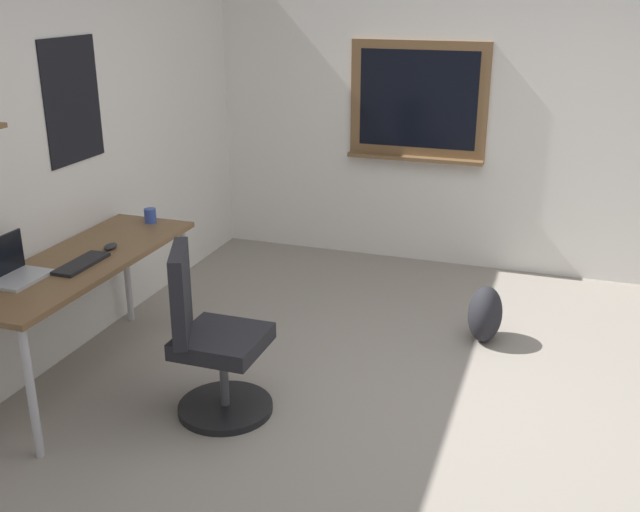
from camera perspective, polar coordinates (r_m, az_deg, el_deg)
ground_plane at (r=4.17m, az=9.68°, el=-12.24°), size 5.20×5.20×0.00m
wall_back at (r=4.65m, az=-20.75°, el=7.54°), size 5.00×0.30×2.60m
wall_right at (r=6.04m, az=14.19°, el=10.85°), size 0.22×5.00×2.60m
desk at (r=4.45m, az=-17.77°, el=-1.11°), size 1.65×0.57×0.75m
office_chair at (r=4.03m, az=-8.37°, el=-6.71°), size 0.54×0.56×0.95m
laptop at (r=4.22m, az=-22.42°, el=-0.96°), size 0.31×0.21×0.23m
keyboard at (r=4.31m, az=-17.76°, el=-0.55°), size 0.37×0.13×0.02m
computer_mouse at (r=4.52m, az=-15.72°, el=0.71°), size 0.10×0.06×0.03m
coffee_mug at (r=4.96m, az=-12.84°, el=3.03°), size 0.08×0.08×0.09m
backpack at (r=4.99m, az=12.50°, el=-4.35°), size 0.32×0.22×0.37m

